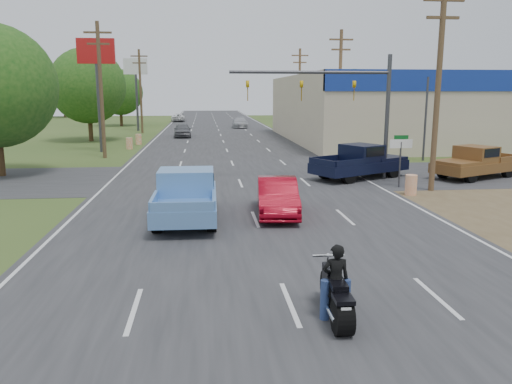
{
  "coord_description": "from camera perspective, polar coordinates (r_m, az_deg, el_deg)",
  "views": [
    {
      "loc": [
        -1.93,
        -10.83,
        4.89
      ],
      "look_at": [
        -0.07,
        7.07,
        1.3
      ],
      "focal_mm": 35.0,
      "sensor_mm": 36.0,
      "label": 1
    }
  ],
  "objects": [
    {
      "name": "red_convertible",
      "position": [
        20.22,
        2.46,
        -0.57
      ],
      "size": [
        1.96,
        4.61,
        1.48
      ],
      "primitive_type": "imported",
      "rotation": [
        0.0,
        0.0,
        -0.09
      ],
      "color": "maroon",
      "rests_on": "ground"
    },
    {
      "name": "brown_pickup",
      "position": [
        31.64,
        23.76,
        3.16
      ],
      "size": [
        6.02,
        4.33,
        1.87
      ],
      "rotation": [
        0.0,
        0.0,
        2.0
      ],
      "color": "black",
      "rests_on": "ground"
    },
    {
      "name": "utility_pole_5",
      "position": [
        39.57,
        -17.31,
        11.4
      ],
      "size": [
        2.0,
        0.28,
        10.0
      ],
      "color": "#4C3823",
      "rests_on": "ground"
    },
    {
      "name": "barrel_0",
      "position": [
        25.28,
        17.3,
        0.77
      ],
      "size": [
        0.56,
        0.56,
        1.0
      ],
      "primitive_type": "cylinder",
      "color": "orange",
      "rests_on": "ground"
    },
    {
      "name": "lane_sign",
      "position": [
        26.98,
        16.21,
        4.47
      ],
      "size": [
        1.2,
        0.08,
        2.52
      ],
      "color": "#3F3F44",
      "rests_on": "ground"
    },
    {
      "name": "utility_pole_2",
      "position": [
        43.37,
        9.55,
        11.69
      ],
      "size": [
        2.0,
        0.28,
        10.0
      ],
      "color": "#4C3823",
      "rests_on": "ground"
    },
    {
      "name": "barrel_1",
      "position": [
        33.28,
        12.23,
        3.44
      ],
      "size": [
        0.56,
        0.56,
        1.0
      ],
      "primitive_type": "cylinder",
      "color": "orange",
      "rests_on": "ground"
    },
    {
      "name": "utility_pole_3",
      "position": [
        60.92,
        4.99,
        11.64
      ],
      "size": [
        2.0,
        0.28,
        10.0
      ],
      "color": "#4C3823",
      "rests_on": "ground"
    },
    {
      "name": "utility_pole_6",
      "position": [
        63.29,
        -13.06,
        11.38
      ],
      "size": [
        2.0,
        0.28,
        10.0
      ],
      "color": "#4C3823",
      "rests_on": "ground"
    },
    {
      "name": "motorcycle",
      "position": [
        11.16,
        9.12,
        -11.78
      ],
      "size": [
        0.75,
        2.42,
        1.23
      ],
      "rotation": [
        0.0,
        0.0,
        -0.03
      ],
      "color": "black",
      "rests_on": "ground"
    },
    {
      "name": "pole_sign_left_near",
      "position": [
        43.74,
        -17.75,
        13.75
      ],
      "size": [
        3.0,
        0.35,
        9.2
      ],
      "color": "#3F3F44",
      "rests_on": "ground"
    },
    {
      "name": "signal_mast",
      "position": [
        28.89,
        9.81,
        10.95
      ],
      "size": [
        9.12,
        0.4,
        7.0
      ],
      "color": "#3F3F44",
      "rests_on": "ground"
    },
    {
      "name": "navy_pickup",
      "position": [
        29.58,
        11.97,
        3.46
      ],
      "size": [
        6.3,
        4.79,
        1.96
      ],
      "rotation": [
        0.0,
        0.0,
        -1.08
      ],
      "color": "black",
      "rests_on": "ground"
    },
    {
      "name": "barrel_2",
      "position": [
        45.52,
        -14.27,
        5.4
      ],
      "size": [
        0.56,
        0.56,
        1.0
      ],
      "primitive_type": "cylinder",
      "color": "orange",
      "rests_on": "ground"
    },
    {
      "name": "street_name_sign",
      "position": [
        28.62,
        16.17,
        4.25
      ],
      "size": [
        0.8,
        0.08,
        2.61
      ],
      "color": "#3F3F44",
      "rests_on": "ground"
    },
    {
      "name": "tree_2",
      "position": [
        77.81,
        -15.29,
        10.93
      ],
      "size": [
        6.72,
        6.72,
        8.32
      ],
      "color": "#422D19",
      "rests_on": "ground"
    },
    {
      "name": "pole_sign_left_far",
      "position": [
        67.42,
        -13.58,
        12.91
      ],
      "size": [
        3.0,
        0.35,
        9.2
      ],
      "color": "#3F3F44",
      "rests_on": "ground"
    },
    {
      "name": "dirt_verge",
      "position": [
        25.0,
        25.36,
        -1.09
      ],
      "size": [
        8.0,
        18.0,
        0.01
      ],
      "primitive_type": "cube",
      "color": "brown",
      "rests_on": "ground"
    },
    {
      "name": "tree_1",
      "position": [
        54.09,
        -18.67,
        11.43
      ],
      "size": [
        7.56,
        7.56,
        9.36
      ],
      "color": "#422D19",
      "rests_on": "ground"
    },
    {
      "name": "tree_6",
      "position": [
        109.5,
        -21.22,
        11.38
      ],
      "size": [
        8.82,
        8.82,
        10.92
      ],
      "color": "#422D19",
      "rests_on": "ground"
    },
    {
      "name": "rider",
      "position": [
        11.12,
        9.08,
        -10.39
      ],
      "size": [
        0.6,
        0.41,
        1.62
      ],
      "primitive_type": "imported",
      "rotation": [
        0.0,
        0.0,
        3.11
      ],
      "color": "black",
      "rests_on": "ground"
    },
    {
      "name": "distant_car_silver",
      "position": [
        71.65,
        -1.86,
        7.95
      ],
      "size": [
        2.2,
        5.13,
        1.47
      ],
      "primitive_type": "imported",
      "rotation": [
        0.0,
        0.0,
        -0.03
      ],
      "color": "#B1B2B6",
      "rests_on": "ground"
    },
    {
      "name": "cross_road",
      "position": [
        29.31,
        -2.08,
        1.69
      ],
      "size": [
        120.0,
        10.0,
        0.02
      ],
      "primitive_type": "cube",
      "color": "#2D2D30",
      "rests_on": "ground"
    },
    {
      "name": "main_road",
      "position": [
        51.1,
        -3.76,
        5.77
      ],
      "size": [
        15.0,
        180.0,
        0.02
      ],
      "primitive_type": "cube",
      "color": "#2D2D30",
      "rests_on": "ground"
    },
    {
      "name": "utility_pole_1",
      "position": [
        26.43,
        20.11,
        11.54
      ],
      "size": [
        2.0,
        0.28,
        10.0
      ],
      "color": "#4C3823",
      "rests_on": "ground"
    },
    {
      "name": "distant_car_grey",
      "position": [
        56.76,
        -8.41,
        7.0
      ],
      "size": [
        2.05,
        4.63,
        1.55
      ],
      "primitive_type": "imported",
      "rotation": [
        0.0,
        0.0,
        0.05
      ],
      "color": "slate",
      "rests_on": "ground"
    },
    {
      "name": "ground",
      "position": [
        12.04,
        3.89,
        -12.7
      ],
      "size": [
        200.0,
        200.0,
        0.0
      ],
      "primitive_type": "plane",
      "color": "#32491D",
      "rests_on": "ground"
    },
    {
      "name": "distant_car_white",
      "position": [
        87.88,
        -8.86,
        8.4
      ],
      "size": [
        2.32,
        4.94,
        1.36
      ],
      "primitive_type": "imported",
      "rotation": [
        0.0,
        0.0,
        3.15
      ],
      "color": "silver",
      "rests_on": "ground"
    },
    {
      "name": "blue_pickup",
      "position": [
        19.7,
        -7.94,
        -0.22
      ],
      "size": [
        2.38,
        5.99,
        1.98
      ],
      "rotation": [
        0.0,
        0.0,
        -0.01
      ],
      "color": "black",
      "rests_on": "ground"
    },
    {
      "name": "barrel_3",
      "position": [
        49.43,
        -13.27,
        5.88
      ],
      "size": [
        0.56,
        0.56,
        1.0
      ],
      "primitive_type": "cylinder",
      "color": "orange",
      "rests_on": "ground"
    },
    {
      "name": "tree_5",
      "position": [
        110.55,
        11.09,
        11.59
      ],
      "size": [
        7.98,
        7.98,
        9.88
      ],
      "color": "#422D19",
      "rests_on": "ground"
    }
  ]
}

